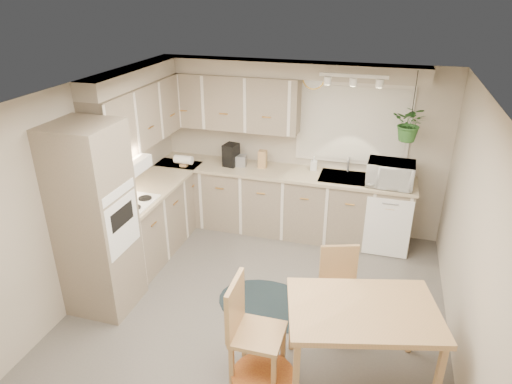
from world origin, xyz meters
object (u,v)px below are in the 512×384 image
at_px(chair_back, 341,293).
at_px(microwave, 391,171).
at_px(chair_left, 258,332).
at_px(dining_table, 359,344).
at_px(braided_rug, 267,304).
at_px(pet_bed, 263,380).

xyz_separation_m(chair_back, microwave, (0.37, 1.76, 0.69)).
bearing_deg(chair_left, chair_back, 142.46).
xyz_separation_m(chair_left, chair_back, (0.64, 0.85, -0.06)).
xyz_separation_m(dining_table, braided_rug, (-1.05, 0.79, -0.39)).
distance_m(dining_table, microwave, 2.52).
distance_m(braided_rug, pet_bed, 1.14).
bearing_deg(braided_rug, microwave, 53.96).
bearing_deg(chair_left, pet_bed, 33.42).
relative_size(dining_table, pet_bed, 2.22).
bearing_deg(chair_back, chair_left, 33.92).
xyz_separation_m(chair_back, braided_rug, (-0.81, 0.14, -0.44)).
xyz_separation_m(dining_table, chair_back, (-0.24, 0.65, 0.04)).
bearing_deg(chair_back, dining_table, 90.92).
xyz_separation_m(dining_table, microwave, (0.13, 2.41, 0.74)).
bearing_deg(dining_table, chair_left, -166.86).
distance_m(chair_left, pet_bed, 0.46).
bearing_deg(dining_table, pet_bed, -157.76).
xyz_separation_m(chair_left, braided_rug, (-0.17, 0.99, -0.49)).
height_order(chair_back, braided_rug, chair_back).
bearing_deg(braided_rug, chair_left, -80.01).
height_order(pet_bed, microwave, microwave).
xyz_separation_m(chair_left, pet_bed, (0.08, -0.12, -0.43)).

